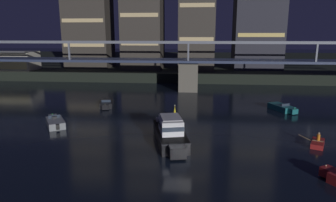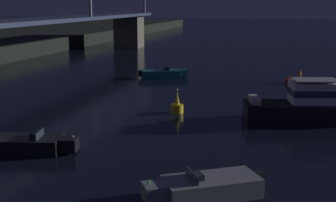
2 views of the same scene
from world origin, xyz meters
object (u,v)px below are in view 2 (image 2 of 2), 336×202
(cabin_cruiser_near_left, at_px, (310,105))
(channel_buoy, at_px, (177,106))
(dinghy_with_paddler, at_px, (300,81))
(speedboat_mid_center, at_px, (162,74))
(speedboat_near_center, at_px, (28,144))
(speedboat_mid_right, at_px, (206,187))

(cabin_cruiser_near_left, distance_m, channel_buoy, 9.16)
(channel_buoy, bearing_deg, dinghy_with_paddler, -30.63)
(cabin_cruiser_near_left, height_order, speedboat_mid_center, cabin_cruiser_near_left)
(speedboat_near_center, height_order, speedboat_mid_center, same)
(speedboat_near_center, xyz_separation_m, speedboat_mid_center, (25.79, -0.15, 0.00))
(speedboat_mid_right, bearing_deg, channel_buoy, 18.53)
(speedboat_mid_right, distance_m, dinghy_with_paddler, 29.03)
(channel_buoy, bearing_deg, cabin_cruiser_near_left, -88.70)
(speedboat_near_center, xyz_separation_m, channel_buoy, (10.75, -5.49, 0.06))
(cabin_cruiser_near_left, relative_size, channel_buoy, 5.32)
(speedboat_near_center, distance_m, channel_buoy, 12.08)
(speedboat_mid_right, distance_m, channel_buoy, 14.79)
(speedboat_mid_center, distance_m, speedboat_mid_right, 30.75)
(channel_buoy, bearing_deg, speedboat_mid_center, 19.55)
(cabin_cruiser_near_left, relative_size, speedboat_near_center, 1.80)
(channel_buoy, height_order, dinghy_with_paddler, channel_buoy)
(speedboat_mid_right, height_order, dinghy_with_paddler, dinghy_with_paddler)
(dinghy_with_paddler, bearing_deg, channel_buoy, 149.37)
(speedboat_near_center, distance_m, speedboat_mid_right, 10.71)
(dinghy_with_paddler, bearing_deg, speedboat_near_center, 150.85)
(cabin_cruiser_near_left, bearing_deg, channel_buoy, 91.30)
(speedboat_mid_center, bearing_deg, channel_buoy, -160.45)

